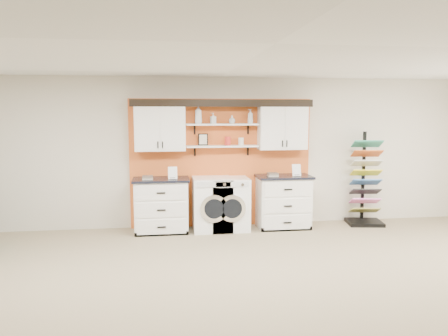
{
  "coord_description": "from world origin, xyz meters",
  "views": [
    {
      "loc": [
        -1.06,
        -4.15,
        2.16
      ],
      "look_at": [
        -0.17,
        2.3,
        1.32
      ],
      "focal_mm": 35.0,
      "sensor_mm": 36.0,
      "label": 1
    }
  ],
  "objects": [
    {
      "name": "soap_bottle_c",
      "position": [
        0.18,
        3.8,
        2.02
      ],
      "size": [
        0.12,
        0.12,
        0.15
      ],
      "primitive_type": "imported",
      "rotation": [
        0.0,
        0.0,
        -0.01
      ],
      "color": "silver",
      "rests_on": "shelf_upper"
    },
    {
      "name": "canister_red",
      "position": [
        0.1,
        3.8,
        1.62
      ],
      "size": [
        0.11,
        0.11,
        0.16
      ],
      "primitive_type": "cylinder",
      "color": "red",
      "rests_on": "shelf_lower"
    },
    {
      "name": "dryer",
      "position": [
        0.11,
        3.64,
        0.48
      ],
      "size": [
        0.69,
        0.71,
        0.96
      ],
      "color": "white",
      "rests_on": "floor"
    },
    {
      "name": "soap_bottle_a",
      "position": [
        -0.44,
        3.8,
        2.12
      ],
      "size": [
        0.18,
        0.18,
        0.34
      ],
      "primitive_type": "imported",
      "rotation": [
        0.0,
        0.0,
        -2.52
      ],
      "color": "silver",
      "rests_on": "shelf_upper"
    },
    {
      "name": "canister_cream",
      "position": [
        0.35,
        3.8,
        1.61
      ],
      "size": [
        0.1,
        0.1,
        0.14
      ],
      "primitive_type": "cylinder",
      "color": "silver",
      "rests_on": "shelf_lower"
    },
    {
      "name": "soap_bottle_b",
      "position": [
        -0.17,
        3.8,
        2.04
      ],
      "size": [
        0.11,
        0.11,
        0.2
      ],
      "primitive_type": "imported",
      "rotation": [
        0.0,
        0.0,
        -1.31
      ],
      "color": "silver",
      "rests_on": "shelf_upper"
    },
    {
      "name": "upper_cabinet_right",
      "position": [
        1.13,
        3.79,
        1.88
      ],
      "size": [
        0.9,
        0.35,
        0.84
      ],
      "color": "white",
      "rests_on": "wall_back"
    },
    {
      "name": "crown_molding",
      "position": [
        0.0,
        3.81,
        2.33
      ],
      "size": [
        3.3,
        0.41,
        0.13
      ],
      "color": "black",
      "rests_on": "wall_back"
    },
    {
      "name": "floor",
      "position": [
        0.0,
        0.0,
        0.0
      ],
      "size": [
        10.0,
        10.0,
        0.0
      ],
      "primitive_type": "plane",
      "color": "#857659",
      "rests_on": "ground"
    },
    {
      "name": "picture_frame",
      "position": [
        -0.35,
        3.85,
        1.66
      ],
      "size": [
        0.18,
        0.02,
        0.22
      ],
      "color": "black",
      "rests_on": "shelf_lower"
    },
    {
      "name": "accent_panel",
      "position": [
        0.0,
        3.96,
        1.2
      ],
      "size": [
        3.4,
        0.07,
        2.4
      ],
      "primitive_type": "cube",
      "color": "#D05B23",
      "rests_on": "wall_back"
    },
    {
      "name": "shelf_lower",
      "position": [
        0.0,
        3.8,
        1.53
      ],
      "size": [
        1.32,
        0.28,
        0.03
      ],
      "primitive_type": "cube",
      "color": "white",
      "rests_on": "wall_back"
    },
    {
      "name": "base_cabinet_left",
      "position": [
        -1.13,
        3.64,
        0.49
      ],
      "size": [
        1.0,
        0.66,
        0.98
      ],
      "color": "white",
      "rests_on": "floor"
    },
    {
      "name": "sample_rack",
      "position": [
        2.76,
        3.68,
        0.55
      ],
      "size": [
        0.73,
        0.64,
        1.78
      ],
      "rotation": [
        0.0,
        0.0,
        -0.17
      ],
      "color": "black",
      "rests_on": "floor"
    },
    {
      "name": "ceiling",
      "position": [
        0.0,
        0.0,
        2.8
      ],
      "size": [
        10.0,
        10.0,
        0.0
      ],
      "primitive_type": "plane",
      "rotation": [
        3.14,
        0.0,
        0.0
      ],
      "color": "white",
      "rests_on": "wall_back"
    },
    {
      "name": "wall_back",
      "position": [
        0.0,
        4.0,
        1.4
      ],
      "size": [
        10.0,
        0.0,
        10.0
      ],
      "primitive_type": "plane",
      "rotation": [
        1.57,
        0.0,
        0.0
      ],
      "color": "beige",
      "rests_on": "floor"
    },
    {
      "name": "base_cabinet_right",
      "position": [
        1.13,
        3.64,
        0.49
      ],
      "size": [
        1.01,
        0.66,
        0.99
      ],
      "color": "white",
      "rests_on": "floor"
    },
    {
      "name": "soap_bottle_d",
      "position": [
        0.52,
        3.8,
        2.08
      ],
      "size": [
        0.11,
        0.11,
        0.26
      ],
      "primitive_type": "imported",
      "rotation": [
        0.0,
        0.0,
        -1.47
      ],
      "color": "silver",
      "rests_on": "shelf_upper"
    },
    {
      "name": "upper_cabinet_left",
      "position": [
        -1.13,
        3.79,
        1.88
      ],
      "size": [
        0.9,
        0.35,
        0.84
      ],
      "color": "white",
      "rests_on": "wall_back"
    },
    {
      "name": "washer",
      "position": [
        -0.21,
        3.64,
        0.49
      ],
      "size": [
        0.7,
        0.71,
        0.97
      ],
      "color": "white",
      "rests_on": "floor"
    },
    {
      "name": "shelf_upper",
      "position": [
        0.0,
        3.8,
        1.93
      ],
      "size": [
        1.32,
        0.28,
        0.03
      ],
      "primitive_type": "cube",
      "color": "white",
      "rests_on": "wall_back"
    }
  ]
}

